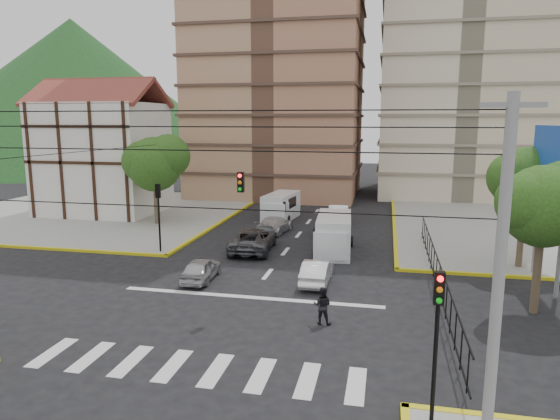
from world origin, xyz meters
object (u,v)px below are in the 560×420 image
(traffic_light_nw, at_px, (159,206))
(car_silver_front_left, at_px, (201,269))
(car_white_front_right, at_px, (317,271))
(traffic_light_se, at_px, (437,323))
(pedestrian_crosswalk, at_px, (322,305))
(van_right_lane, at_px, (333,235))
(van_left_lane, at_px, (280,207))

(traffic_light_nw, bearing_deg, car_silver_front_left, -45.28)
(car_silver_front_left, bearing_deg, car_white_front_right, -175.04)
(traffic_light_se, relative_size, pedestrian_crosswalk, 2.71)
(car_silver_front_left, bearing_deg, van_right_lane, -135.10)
(van_right_lane, bearing_deg, car_silver_front_left, -136.68)
(van_right_lane, bearing_deg, pedestrian_crosswalk, -90.53)
(traffic_light_se, height_order, car_white_front_right, traffic_light_se)
(traffic_light_se, distance_m, van_right_lane, 18.71)
(car_white_front_right, bearing_deg, car_silver_front_left, 7.88)
(traffic_light_nw, bearing_deg, van_right_lane, 12.45)
(car_silver_front_left, distance_m, pedestrian_crosswalk, 8.42)
(traffic_light_nw, height_order, car_white_front_right, traffic_light_nw)
(traffic_light_nw, height_order, car_silver_front_left, traffic_light_nw)
(traffic_light_nw, xyz_separation_m, car_white_front_right, (10.70, -3.75, -2.48))
(van_right_lane, distance_m, van_left_lane, 11.43)
(traffic_light_se, distance_m, pedestrian_crosswalk, 7.98)
(car_white_front_right, bearing_deg, pedestrian_crosswalk, 100.62)
(van_right_lane, height_order, car_silver_front_left, van_right_lane)
(van_left_lane, distance_m, pedestrian_crosswalk, 22.33)
(van_left_lane, distance_m, car_silver_front_left, 16.97)
(van_right_lane, height_order, car_white_front_right, van_right_lane)
(traffic_light_nw, bearing_deg, traffic_light_se, -45.00)
(van_right_lane, height_order, van_left_lane, van_right_lane)
(car_white_front_right, xyz_separation_m, pedestrian_crosswalk, (0.97, -5.29, 0.18))
(traffic_light_nw, xyz_separation_m, van_left_lane, (5.30, 12.36, -2.00))
(traffic_light_nw, height_order, pedestrian_crosswalk, traffic_light_nw)
(traffic_light_se, relative_size, van_left_lane, 0.84)
(car_silver_front_left, relative_size, pedestrian_crosswalk, 2.22)
(traffic_light_se, xyz_separation_m, van_right_lane, (-4.68, 18.01, -1.93))
(traffic_light_se, height_order, car_silver_front_left, traffic_light_se)
(traffic_light_nw, relative_size, van_right_lane, 0.79)
(van_right_lane, relative_size, van_left_lane, 1.05)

